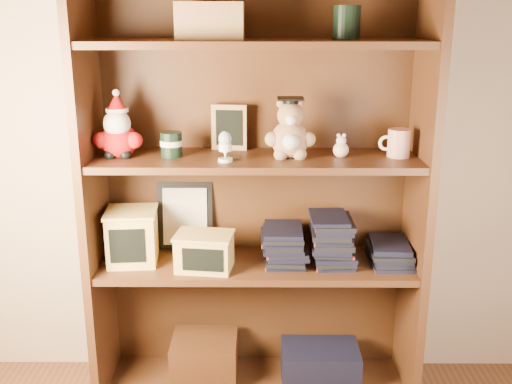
# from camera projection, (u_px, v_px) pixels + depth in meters

# --- Properties ---
(room_envelope) EXTENTS (3.04, 3.04, 2.51)m
(room_envelope) POSITION_uv_depth(u_px,v_px,m) (371.00, 26.00, 0.72)
(room_envelope) COLOR #56331D
(room_envelope) RESTS_ON ground
(bookcase) EXTENTS (1.20, 0.35, 1.60)m
(bookcase) POSITION_uv_depth(u_px,v_px,m) (255.00, 199.00, 2.20)
(bookcase) COLOR #4A2915
(bookcase) RESTS_ON ground
(shelf_lower) EXTENTS (1.14, 0.33, 0.02)m
(shelf_lower) POSITION_uv_depth(u_px,v_px,m) (256.00, 265.00, 2.22)
(shelf_lower) COLOR #4A2915
(shelf_lower) RESTS_ON ground
(shelf_upper) EXTENTS (1.14, 0.33, 0.02)m
(shelf_upper) POSITION_uv_depth(u_px,v_px,m) (256.00, 160.00, 2.11)
(shelf_upper) COLOR #4A2915
(shelf_upper) RESTS_ON ground
(santa_plush) EXTENTS (0.17, 0.12, 0.24)m
(santa_plush) POSITION_uv_depth(u_px,v_px,m) (118.00, 132.00, 2.08)
(santa_plush) COLOR #A50F0F
(santa_plush) RESTS_ON shelf_upper
(teachers_tin) EXTENTS (0.08, 0.08, 0.09)m
(teachers_tin) POSITION_uv_depth(u_px,v_px,m) (171.00, 144.00, 2.10)
(teachers_tin) COLOR black
(teachers_tin) RESTS_ON shelf_upper
(chalkboard_plaque) EXTENTS (0.13, 0.08, 0.17)m
(chalkboard_plaque) POSITION_uv_depth(u_px,v_px,m) (229.00, 128.00, 2.20)
(chalkboard_plaque) COLOR #9E7547
(chalkboard_plaque) RESTS_ON shelf_upper
(egg_cup) EXTENTS (0.05, 0.05, 0.10)m
(egg_cup) POSITION_uv_depth(u_px,v_px,m) (225.00, 145.00, 2.02)
(egg_cup) COLOR white
(egg_cup) RESTS_ON shelf_upper
(grad_teddy_bear) EXTENTS (0.18, 0.15, 0.21)m
(grad_teddy_bear) POSITION_uv_depth(u_px,v_px,m) (290.00, 134.00, 2.08)
(grad_teddy_bear) COLOR #A37A56
(grad_teddy_bear) RESTS_ON shelf_upper
(pink_figurine) EXTENTS (0.06, 0.06, 0.09)m
(pink_figurine) POSITION_uv_depth(u_px,v_px,m) (341.00, 148.00, 2.10)
(pink_figurine) COLOR beige
(pink_figurine) RESTS_ON shelf_upper
(teacher_mug) EXTENTS (0.11, 0.08, 0.10)m
(teacher_mug) POSITION_uv_depth(u_px,v_px,m) (398.00, 143.00, 2.09)
(teacher_mug) COLOR silver
(teacher_mug) RESTS_ON shelf_upper
(certificate_frame) EXTENTS (0.21, 0.05, 0.26)m
(certificate_frame) POSITION_uv_depth(u_px,v_px,m) (185.00, 216.00, 2.32)
(certificate_frame) COLOR black
(certificate_frame) RESTS_ON shelf_lower
(treats_box) EXTENTS (0.20, 0.20, 0.20)m
(treats_box) POSITION_uv_depth(u_px,v_px,m) (132.00, 236.00, 2.19)
(treats_box) COLOR #DEB75B
(treats_box) RESTS_ON shelf_lower
(pencils_box) EXTENTS (0.22, 0.17, 0.13)m
(pencils_box) POSITION_uv_depth(u_px,v_px,m) (204.00, 251.00, 2.14)
(pencils_box) COLOR #DEB75B
(pencils_box) RESTS_ON shelf_lower
(book_stack_left) EXTENTS (0.14, 0.20, 0.14)m
(book_stack_left) POSITION_uv_depth(u_px,v_px,m) (284.00, 244.00, 2.20)
(book_stack_left) COLOR black
(book_stack_left) RESTS_ON shelf_lower
(book_stack_mid) EXTENTS (0.14, 0.20, 0.18)m
(book_stack_mid) POSITION_uv_depth(u_px,v_px,m) (331.00, 240.00, 2.19)
(book_stack_mid) COLOR black
(book_stack_mid) RESTS_ON shelf_lower
(book_stack_right) EXTENTS (0.14, 0.20, 0.08)m
(book_stack_right) POSITION_uv_depth(u_px,v_px,m) (391.00, 252.00, 2.21)
(book_stack_right) COLOR black
(book_stack_right) RESTS_ON shelf_lower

